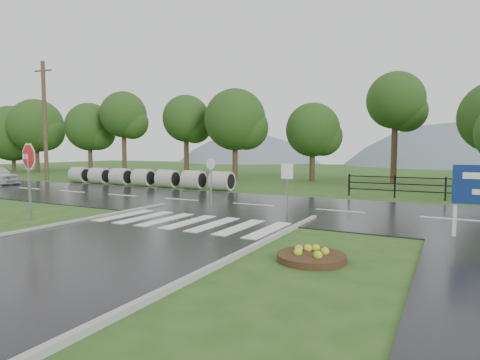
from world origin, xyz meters
The scene contains 13 objects.
ground centered at (0.00, 0.00, 0.00)m, with size 120.00×120.00×0.00m, color #294E1A.
main_road centered at (0.00, 10.00, 0.00)m, with size 90.00×8.00×0.04m, color black.
walkway centered at (8.50, 4.00, 0.00)m, with size 2.20×11.00×0.04m, color #232326.
crosswalk centered at (0.00, 5.00, 0.06)m, with size 6.50×2.80×0.02m.
fence_west centered at (7.75, 16.00, 0.72)m, with size 9.58×0.08×1.20m.
hills centered at (3.49, 65.00, -15.54)m, with size 102.00×48.00×48.00m.
treeline centered at (1.00, 24.00, 0.00)m, with size 83.20×5.20×10.00m.
culvert_pipes centered at (-10.88, 15.00, 0.60)m, with size 13.90×1.20×1.20m.
stop_sign centered at (-5.41, 2.81, 2.05)m, with size 1.31×0.24×2.97m.
flower_bed centered at (5.20, 2.50, 0.12)m, with size 1.59×1.59×0.32m.
reg_sign_small centered at (2.60, 7.61, 1.45)m, with size 0.45×0.07×2.03m.
reg_sign_round centered at (-1.55, 8.90, 1.38)m, with size 0.50×0.10×2.17m.
utility_pole_west centered at (-21.75, 15.50, 4.93)m, with size 1.72×0.35×9.69m.
Camera 1 is at (7.99, -6.30, 2.58)m, focal length 30.00 mm.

